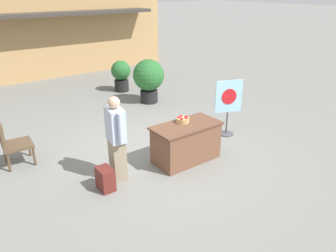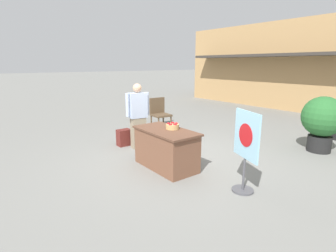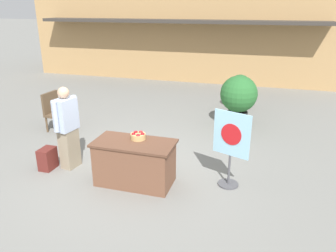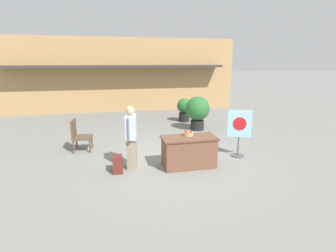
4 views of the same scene
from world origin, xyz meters
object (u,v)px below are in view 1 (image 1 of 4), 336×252
object	(u,v)px
person_visitor	(116,138)
potted_plant_near_left	(149,78)
apple_basket	(183,119)
poster_board	(228,105)
backpack	(105,179)
patio_chair	(11,141)
display_table	(186,142)
potted_plant_far_right	(121,74)

from	to	relation	value
person_visitor	potted_plant_near_left	size ratio (longest dim) A/B	1.20
apple_basket	poster_board	size ratio (longest dim) A/B	0.20
person_visitor	backpack	xyz separation A→B (m)	(-0.37, -0.21, -0.60)
apple_basket	backpack	xyz separation A→B (m)	(-1.84, -0.13, -0.64)
person_visitor	patio_chair	world-z (taller)	person_visitor
backpack	potted_plant_near_left	xyz separation A→B (m)	(3.26, 3.51, 0.57)
apple_basket	potted_plant_near_left	bearing A→B (deg)	67.23
display_table	person_visitor	size ratio (longest dim) A/B	0.88
backpack	potted_plant_far_right	distance (m)	5.98
poster_board	patio_chair	xyz separation A→B (m)	(-4.50, 1.51, -0.24)
poster_board	apple_basket	bearing A→B (deg)	-59.86
apple_basket	patio_chair	bearing A→B (deg)	148.97
display_table	backpack	xyz separation A→B (m)	(-1.82, 0.01, -0.19)
display_table	backpack	world-z (taller)	display_table
display_table	potted_plant_far_right	size ratio (longest dim) A/B	1.34
person_visitor	patio_chair	xyz separation A→B (m)	(-1.45, 1.68, -0.29)
apple_basket	patio_chair	world-z (taller)	patio_chair
display_table	person_visitor	bearing A→B (deg)	171.17
display_table	poster_board	size ratio (longest dim) A/B	1.04
apple_basket	backpack	bearing A→B (deg)	-175.95
patio_chair	person_visitor	bearing A→B (deg)	-45.07
patio_chair	potted_plant_near_left	xyz separation A→B (m)	(4.34, 1.63, 0.26)
apple_basket	potted_plant_near_left	size ratio (longest dim) A/B	0.20
display_table	potted_plant_near_left	size ratio (longest dim) A/B	1.06
person_visitor	potted_plant_near_left	bearing A→B (deg)	57.64
apple_basket	patio_chair	distance (m)	3.42
display_table	poster_board	bearing A→B (deg)	13.75
display_table	poster_board	xyz separation A→B (m)	(1.60, 0.39, 0.37)
person_visitor	potted_plant_far_right	bearing A→B (deg)	68.87
potted_plant_near_left	potted_plant_far_right	bearing A→B (deg)	93.55
display_table	backpack	bearing A→B (deg)	179.54
potted_plant_far_right	poster_board	bearing A→B (deg)	-86.87
patio_chair	apple_basket	bearing A→B (deg)	-26.93
poster_board	potted_plant_near_left	world-z (taller)	poster_board
potted_plant_far_right	person_visitor	bearing A→B (deg)	-119.96
backpack	patio_chair	distance (m)	2.19
potted_plant_far_right	potted_plant_near_left	bearing A→B (deg)	-86.45
patio_chair	potted_plant_far_right	size ratio (longest dim) A/B	0.93
poster_board	potted_plant_far_right	world-z (taller)	poster_board
poster_board	person_visitor	bearing A→B (deg)	-65.61
display_table	patio_chair	distance (m)	3.47
backpack	poster_board	world-z (taller)	poster_board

